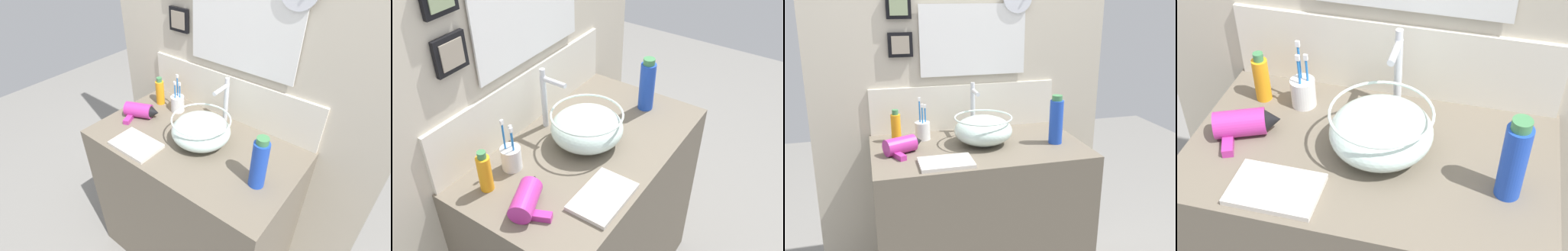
# 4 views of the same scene
# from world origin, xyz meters

# --- Properties ---
(vanity_counter) EXTENTS (1.01, 0.59, 0.89)m
(vanity_counter) POSITION_xyz_m (0.00, 0.00, 0.44)
(vanity_counter) COLOR #6B6051
(vanity_counter) RESTS_ON ground
(back_panel) EXTENTS (1.58, 0.10, 2.47)m
(back_panel) POSITION_xyz_m (0.00, 0.32, 1.24)
(back_panel) COLOR beige
(back_panel) RESTS_ON ground
(glass_bowl_sink) EXTENTS (0.28, 0.28, 0.14)m
(glass_bowl_sink) POSITION_xyz_m (0.03, 0.02, 0.96)
(glass_bowl_sink) COLOR silver
(glass_bowl_sink) RESTS_ON vanity_counter
(faucet) EXTENTS (0.02, 0.12, 0.26)m
(faucet) POSITION_xyz_m (0.03, 0.21, 1.04)
(faucet) COLOR silver
(faucet) RESTS_ON vanity_counter
(hair_drier) EXTENTS (0.20, 0.18, 0.08)m
(hair_drier) POSITION_xyz_m (-0.36, -0.01, 0.93)
(hair_drier) COLOR #B22D8C
(hair_drier) RESTS_ON vanity_counter
(toothbrush_cup) EXTENTS (0.07, 0.07, 0.21)m
(toothbrush_cup) POSITION_xyz_m (-0.25, 0.16, 0.94)
(toothbrush_cup) COLOR white
(toothbrush_cup) RESTS_ON vanity_counter
(shampoo_bottle) EXTENTS (0.07, 0.07, 0.24)m
(shampoo_bottle) POSITION_xyz_m (0.37, -0.06, 1.00)
(shampoo_bottle) COLOR blue
(shampoo_bottle) RESTS_ON vanity_counter
(soap_dispenser) EXTENTS (0.05, 0.05, 0.16)m
(soap_dispenser) POSITION_xyz_m (-0.38, 0.16, 0.96)
(soap_dispenser) COLOR orange
(soap_dispenser) RESTS_ON vanity_counter
(hand_towel) EXTENTS (0.23, 0.15, 0.02)m
(hand_towel) POSITION_xyz_m (-0.20, -0.20, 0.90)
(hand_towel) COLOR silver
(hand_towel) RESTS_ON vanity_counter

